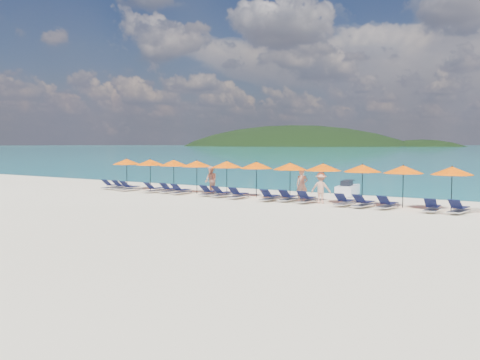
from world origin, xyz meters
The scene contains 35 objects.
ground centered at (0.00, 0.00, 0.00)m, with size 1400.00×1400.00×0.00m, color beige.
headland_main centered at (-300.00, 540.00, -38.00)m, with size 374.00×242.00×126.50m.
headland_small centered at (-150.00, 560.00, -35.00)m, with size 162.00×126.00×85.50m.
jetski centered at (4.18, 9.20, 0.40)m, with size 1.52×2.90×0.98m.
beachgoer_a centered at (3.23, 4.76, 0.93)m, with size 0.68×0.44×1.86m, color tan.
beachgoer_b centered at (-3.52, 4.68, 0.94)m, with size 0.91×0.53×1.88m, color tan.
beachgoer_c centered at (4.80, 4.10, 0.88)m, with size 1.13×0.53×1.75m, color tan.
umbrella_0 centered at (-11.62, 4.82, 2.02)m, with size 2.10×2.10×2.28m.
umbrella_1 centered at (-9.22, 4.86, 2.02)m, with size 2.10×2.10×2.28m.
umbrella_2 centered at (-6.96, 4.87, 2.02)m, with size 2.10×2.10×2.28m.
umbrella_3 centered at (-4.76, 4.73, 2.02)m, with size 2.10×2.10×2.28m.
umbrella_4 centered at (-2.35, 4.87, 2.02)m, with size 2.10×2.10×2.28m.
umbrella_5 centered at (-0.07, 4.89, 2.02)m, with size 2.10×2.10×2.28m.
umbrella_6 centered at (2.45, 4.72, 2.02)m, with size 2.10×2.10×2.28m.
umbrella_7 centered at (4.60, 4.76, 2.02)m, with size 2.10×2.10×2.28m.
umbrella_8 centered at (6.97, 4.77, 2.02)m, with size 2.10×2.10×2.28m.
umbrella_9 centered at (9.24, 4.73, 2.02)m, with size 2.10×2.10×2.28m.
umbrella_10 centered at (11.66, 4.79, 2.02)m, with size 2.10×2.10×2.28m.
lounger_0 centered at (-12.14, 3.81, 0.24)m, with size 0.65×1.71×0.66m.
lounger_1 centered at (-11.10, 3.83, 0.24)m, with size 0.71×1.73×0.66m.
lounger_2 centered at (-9.94, 3.51, 0.24)m, with size 0.73×1.74×0.66m.
lounger_3 centered at (-7.56, 3.55, 0.24)m, with size 0.65×1.71×0.66m.
lounger_4 centered at (-6.41, 3.80, 0.24)m, with size 0.78×1.75×0.66m.
lounger_5 centered at (-5.23, 3.62, 0.24)m, with size 0.73×1.74×0.66m.
lounger_6 centered at (-2.94, 3.80, 0.24)m, with size 0.73×1.74×0.66m.
lounger_7 centered at (-1.77, 3.63, 0.24)m, with size 0.76×1.75×0.66m.
lounger_8 centered at (-0.47, 3.53, 0.24)m, with size 0.74×1.74×0.66m.
lounger_9 centered at (1.82, 3.46, 0.24)m, with size 0.74×1.74×0.66m.
lounger_10 centered at (2.86, 3.81, 0.24)m, with size 0.73×1.74×0.66m.
lounger_11 centered at (4.10, 3.71, 0.24)m, with size 0.76×1.75×0.66m.
lounger_12 centered at (6.46, 3.60, 0.24)m, with size 0.63×1.70×0.66m.
lounger_13 centered at (7.55, 3.53, 0.24)m, with size 0.76×1.75×0.66m.
lounger_14 centered at (8.80, 3.65, 0.24)m, with size 0.73×1.74×0.66m.
lounger_15 centered at (11.07, 3.62, 0.24)m, with size 0.76×1.74×0.66m.
lounger_16 centered at (12.25, 3.78, 0.24)m, with size 0.77×1.75×0.66m.
Camera 1 is at (18.19, -23.09, 3.38)m, focal length 40.00 mm.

